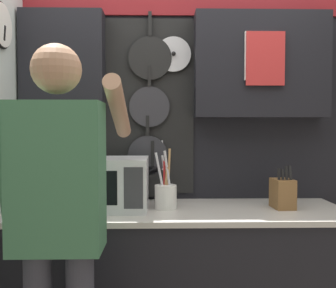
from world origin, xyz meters
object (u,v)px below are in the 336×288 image
microwave (107,183)px  utensil_crock (166,194)px  knife_block (282,193)px  person (59,207)px

microwave → utensil_crock: bearing=0.4°
knife_block → person: bearing=-153.9°
knife_block → person: person is taller
microwave → knife_block: 1.02m
knife_block → utensil_crock: bearing=179.8°
knife_block → person: 1.28m
microwave → knife_block: (1.02, 0.00, -0.06)m
utensil_crock → person: size_ratio=0.20×
utensil_crock → person: person is taller
person → utensil_crock: bearing=50.5°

